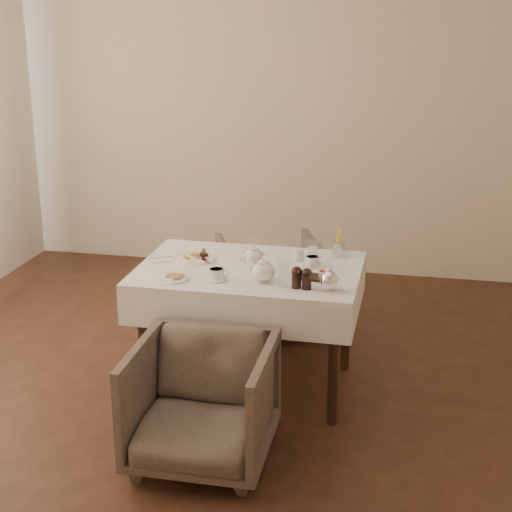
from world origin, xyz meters
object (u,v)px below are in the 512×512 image
object	(u,v)px
breakfast_plate	(195,257)
teapot_centre	(253,255)
armchair_near	(202,403)
armchair_far	(271,285)
table	(249,286)

from	to	relation	value
breakfast_plate	teapot_centre	world-z (taller)	teapot_centre
armchair_near	armchair_far	xyz separation A→B (m)	(0.01, 1.74, 0.00)
teapot_centre	table	bearing A→B (deg)	-135.07
armchair_near	teapot_centre	size ratio (longest dim) A/B	4.39
table	breakfast_plate	distance (m)	0.38
armchair_near	breakfast_plate	distance (m)	1.07
armchair_far	teapot_centre	world-z (taller)	teapot_centre
table	armchair_near	bearing A→B (deg)	-93.85
table	armchair_near	xyz separation A→B (m)	(-0.06, -0.84, -0.32)
armchair_near	teapot_centre	world-z (taller)	teapot_centre
breakfast_plate	teapot_centre	bearing A→B (deg)	11.36
armchair_near	teapot_centre	xyz separation A→B (m)	(0.07, 0.88, 0.50)
table	armchair_far	world-z (taller)	table
armchair_near	armchair_far	size ratio (longest dim) A/B	0.99
armchair_far	armchair_near	bearing A→B (deg)	66.99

